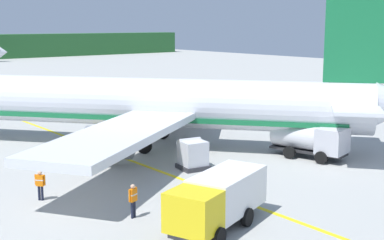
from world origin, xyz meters
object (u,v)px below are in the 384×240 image
service_truck_fuel (218,198)px  cargo_container_mid (193,155)px  crew_marshaller (40,183)px  crew_loader_left (228,180)px  crew_loader_right (133,198)px  service_truck_baggage (310,139)px  airliner_foreground (143,103)px

service_truck_fuel → cargo_container_mid: service_truck_fuel is taller
crew_marshaller → crew_loader_left: crew_marshaller is taller
cargo_container_mid → crew_loader_right: cargo_container_mid is taller
service_truck_fuel → crew_loader_left: 4.65m
service_truck_baggage → cargo_container_mid: (-8.43, 3.05, -0.43)m
crew_loader_left → cargo_container_mid: bearing=69.8°
airliner_foreground → cargo_container_mid: (-1.30, -7.91, -2.43)m
crew_loader_right → service_truck_baggage: bearing=7.4°
cargo_container_mid → crew_loader_left: cargo_container_mid is taller
airliner_foreground → crew_marshaller: (-11.85, -7.66, -2.41)m
service_truck_fuel → cargo_container_mid: size_ratio=3.23×
airliner_foreground → crew_marshaller: size_ratio=20.76×
crew_loader_left → crew_loader_right: (-5.91, 0.59, 0.07)m
crew_loader_left → crew_loader_right: crew_loader_right is taller
service_truck_baggage → crew_loader_left: bearing=-165.4°
service_truck_fuel → crew_loader_right: service_truck_fuel is taller
crew_marshaller → crew_loader_left: bearing=-35.7°
airliner_foreground → service_truck_baggage: bearing=-57.0°
service_truck_baggage → crew_marshaller: size_ratio=3.47×
service_truck_fuel → service_truck_baggage: size_ratio=1.16×
airliner_foreground → service_truck_fuel: airliner_foreground is taller
service_truck_fuel → crew_marshaller: service_truck_fuel is taller
crew_marshaller → crew_loader_right: crew_loader_right is taller
crew_loader_right → crew_loader_left: bearing=-5.7°
crew_marshaller → crew_loader_right: 6.01m
cargo_container_mid → crew_loader_left: size_ratio=1.27×
airliner_foreground → crew_loader_left: 14.34m
service_truck_fuel → crew_loader_left: (3.48, 3.05, -0.49)m
crew_marshaller → crew_loader_left: 10.37m
service_truck_fuel → cargo_container_mid: (5.61, 8.84, -0.48)m
cargo_container_mid → crew_loader_right: 9.57m
airliner_foreground → crew_loader_right: (-9.34, -13.12, -2.36)m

